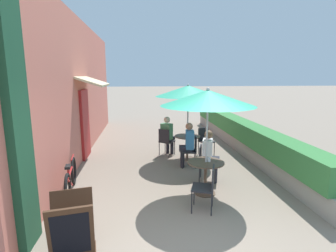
# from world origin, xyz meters

# --- Properties ---
(cafe_facade_wall) EXTENTS (0.98, 11.12, 4.20)m
(cafe_facade_wall) POSITION_xyz_m (-2.54, 5.43, 2.09)
(cafe_facade_wall) COLOR #C66B5B
(cafe_facade_wall) RESTS_ON ground_plane
(planter_hedge) EXTENTS (0.60, 10.12, 1.01)m
(planter_hedge) POSITION_xyz_m (2.75, 5.46, 0.54)
(planter_hedge) COLOR gray
(planter_hedge) RESTS_ON ground_plane
(patio_table_near) EXTENTS (0.78, 0.78, 0.72)m
(patio_table_near) POSITION_xyz_m (0.68, 2.02, 0.52)
(patio_table_near) COLOR brown
(patio_table_near) RESTS_ON ground_plane
(patio_umbrella_near) EXTENTS (1.94, 1.94, 2.28)m
(patio_umbrella_near) POSITION_xyz_m (0.68, 2.02, 2.07)
(patio_umbrella_near) COLOR #B7B7BC
(patio_umbrella_near) RESTS_ON ground_plane
(cafe_chair_near_left) EXTENTS (0.51, 0.51, 0.87)m
(cafe_chair_near_left) POSITION_xyz_m (0.84, 2.74, 0.52)
(cafe_chair_near_left) COLOR #232328
(cafe_chair_near_left) RESTS_ON ground_plane
(seated_patron_near_left) EXTENTS (0.48, 0.43, 1.25)m
(seated_patron_near_left) POSITION_xyz_m (0.94, 2.70, 0.69)
(seated_patron_near_left) COLOR #23232D
(seated_patron_near_left) RESTS_ON ground_plane
(cafe_chair_near_right) EXTENTS (0.51, 0.51, 0.87)m
(cafe_chair_near_right) POSITION_xyz_m (0.52, 1.31, 0.52)
(cafe_chair_near_right) COLOR #232328
(cafe_chair_near_right) RESTS_ON ground_plane
(coffee_cup_near) EXTENTS (0.07, 0.07, 0.09)m
(coffee_cup_near) POSITION_xyz_m (0.75, 2.04, 0.76)
(coffee_cup_near) COLOR white
(coffee_cup_near) RESTS_ON patio_table_near
(patio_table_mid) EXTENTS (0.78, 0.78, 0.72)m
(patio_table_mid) POSITION_xyz_m (0.73, 4.48, 0.52)
(patio_table_mid) COLOR brown
(patio_table_mid) RESTS_ON ground_plane
(patio_umbrella_mid) EXTENTS (1.94, 1.94, 2.28)m
(patio_umbrella_mid) POSITION_xyz_m (0.73, 4.48, 2.07)
(patio_umbrella_mid) COLOR #B7B7BC
(patio_umbrella_mid) RESTS_ON ground_plane
(cafe_chair_mid_left) EXTENTS (0.56, 0.56, 0.87)m
(cafe_chair_mid_left) POSITION_xyz_m (0.10, 4.85, 0.52)
(cafe_chair_mid_left) COLOR #232328
(cafe_chair_mid_left) RESTS_ON ground_plane
(seated_patron_mid_left) EXTENTS (0.50, 0.51, 1.25)m
(seated_patron_mid_left) POSITION_xyz_m (0.17, 4.94, 0.69)
(seated_patron_mid_left) COLOR #23232D
(seated_patron_mid_left) RESTS_ON ground_plane
(cafe_chair_mid_right) EXTENTS (0.45, 0.45, 0.87)m
(cafe_chair_mid_right) POSITION_xyz_m (0.71, 3.74, 0.52)
(cafe_chair_mid_right) COLOR #232328
(cafe_chair_mid_right) RESTS_ON ground_plane
(seated_patron_mid_right) EXTENTS (0.44, 0.37, 1.25)m
(seated_patron_mid_right) POSITION_xyz_m (0.60, 3.76, 0.69)
(seated_patron_mid_right) COLOR #23232D
(seated_patron_mid_right) RESTS_ON ground_plane
(cafe_chair_mid_back) EXTENTS (0.52, 0.52, 0.87)m
(cafe_chair_mid_back) POSITION_xyz_m (1.37, 4.83, 0.52)
(cafe_chair_mid_back) COLOR #232328
(cafe_chair_mid_back) RESTS_ON ground_plane
(coffee_cup_mid) EXTENTS (0.07, 0.07, 0.09)m
(coffee_cup_mid) POSITION_xyz_m (0.68, 4.38, 0.76)
(coffee_cup_mid) COLOR teal
(coffee_cup_mid) RESTS_ON patio_table_mid
(bicycle_leaning) EXTENTS (0.29, 1.72, 0.74)m
(bicycle_leaning) POSITION_xyz_m (-2.20, 2.33, 0.34)
(bicycle_leaning) COLOR black
(bicycle_leaning) RESTS_ON ground_plane
(menu_board) EXTENTS (0.70, 0.73, 0.88)m
(menu_board) POSITION_xyz_m (-1.66, 0.27, 0.43)
(menu_board) COLOR #422819
(menu_board) RESTS_ON ground_plane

